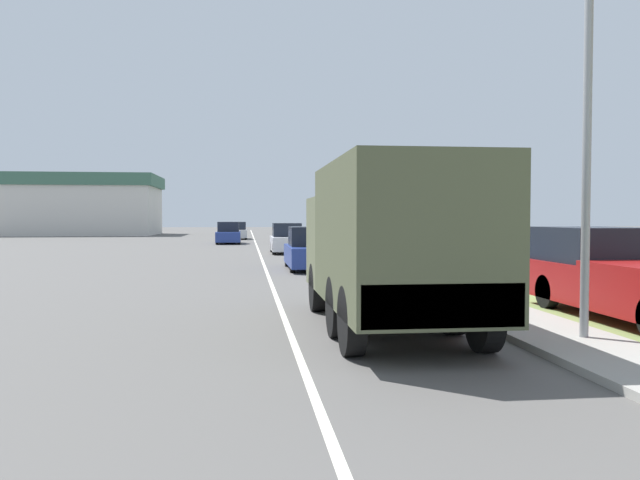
{
  "coord_description": "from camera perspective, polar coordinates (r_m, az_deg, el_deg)",
  "views": [
    {
      "loc": [
        -0.79,
        0.3,
        2.1
      ],
      "look_at": [
        0.74,
        13.06,
        1.62
      ],
      "focal_mm": 35.0,
      "sensor_mm": 36.0,
      "label": 1
    }
  ],
  "objects": [
    {
      "name": "sidewalk_right",
      "position": [
        40.1,
        0.78,
        -0.79
      ],
      "size": [
        1.8,
        120.0,
        0.12
      ],
      "color": "#9E9B93",
      "rests_on": "ground"
    },
    {
      "name": "car_second_ahead",
      "position": [
        36.04,
        -3.05,
        0.01
      ],
      "size": [
        1.81,
        4.05,
        1.74
      ],
      "color": "silver",
      "rests_on": "ground"
    },
    {
      "name": "military_truck",
      "position": [
        11.55,
        6.34,
        -0.02
      ],
      "size": [
        2.38,
        6.78,
        3.03
      ],
      "color": "#606647",
      "rests_on": "ground"
    },
    {
      "name": "building_distant",
      "position": [
        77.85,
        -21.44,
        3.02
      ],
      "size": [
        18.89,
        11.68,
        6.93
      ],
      "color": "beige",
      "rests_on": "ground"
    },
    {
      "name": "ground_plane",
      "position": [
        39.76,
        -5.66,
        -0.91
      ],
      "size": [
        180.0,
        180.0,
        0.0
      ],
      "primitive_type": "plane",
      "color": "#565451"
    },
    {
      "name": "car_nearest_ahead",
      "position": [
        25.01,
        -0.95,
        -0.95
      ],
      "size": [
        1.79,
        4.58,
        1.7
      ],
      "color": "navy",
      "rests_on": "ground"
    },
    {
      "name": "car_third_ahead",
      "position": [
        49.36,
        -8.36,
        0.55
      ],
      "size": [
        1.86,
        4.47,
        1.71
      ],
      "color": "navy",
      "rests_on": "ground"
    },
    {
      "name": "lane_centre_stripe",
      "position": [
        39.76,
        -5.66,
        -0.91
      ],
      "size": [
        0.12,
        120.0,
        0.0
      ],
      "color": "silver",
      "rests_on": "ground"
    },
    {
      "name": "grass_strip_right",
      "position": [
        40.92,
        6.9,
        -0.82
      ],
      "size": [
        7.0,
        120.0,
        0.02
      ],
      "color": "olive",
      "rests_on": "ground"
    },
    {
      "name": "car_fourth_ahead",
      "position": [
        59.44,
        -7.56,
        0.79
      ],
      "size": [
        1.8,
        4.5,
        1.63
      ],
      "color": "#B7BABF",
      "rests_on": "ground"
    },
    {
      "name": "lamp_post",
      "position": [
        11.36,
        22.5,
        16.21
      ],
      "size": [
        1.69,
        0.24,
        8.16
      ],
      "color": "gray",
      "rests_on": "sidewalk_right"
    },
    {
      "name": "pickup_truck",
      "position": [
        14.25,
        26.19,
        -3.01
      ],
      "size": [
        2.04,
        5.74,
        1.85
      ],
      "color": "maroon",
      "rests_on": "grass_strip_right"
    }
  ]
}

